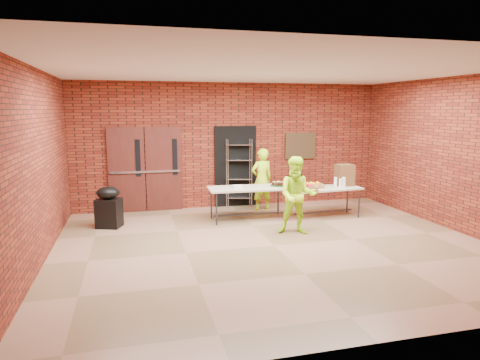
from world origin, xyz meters
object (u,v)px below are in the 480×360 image
(wire_rack, at_px, (239,173))
(covered_grill, at_px, (109,207))
(table_left, at_px, (249,190))
(table_right, at_px, (325,190))
(coffee_dispenser, at_px, (345,175))
(volunteer_man, at_px, (297,196))
(volunteer_woman, at_px, (262,179))

(wire_rack, xyz_separation_m, covered_grill, (-3.21, -1.22, -0.44))
(wire_rack, bearing_deg, table_left, -80.90)
(table_left, distance_m, covered_grill, 3.11)
(table_left, relative_size, table_right, 1.07)
(coffee_dispenser, bearing_deg, table_left, 179.45)
(coffee_dispenser, height_order, volunteer_man, volunteer_man)
(table_left, bearing_deg, covered_grill, 179.82)
(wire_rack, bearing_deg, coffee_dispenser, -17.18)
(table_right, relative_size, coffee_dispenser, 3.41)
(volunteer_woman, bearing_deg, wire_rack, -54.68)
(coffee_dispenser, bearing_deg, volunteer_woman, 153.78)
(wire_rack, relative_size, volunteer_woman, 1.13)
(table_left, bearing_deg, wire_rack, 87.48)
(coffee_dispenser, relative_size, volunteer_woman, 0.33)
(table_right, distance_m, volunteer_man, 1.64)
(table_left, height_order, covered_grill, covered_grill)
(wire_rack, distance_m, volunteer_woman, 0.67)
(table_left, distance_m, table_right, 1.81)
(table_right, relative_size, covered_grill, 1.97)
(table_left, xyz_separation_m, covered_grill, (-3.10, 0.13, -0.25))
(coffee_dispenser, distance_m, volunteer_man, 2.18)
(wire_rack, distance_m, coffee_dispenser, 2.66)
(table_left, height_order, volunteer_man, volunteer_man)
(wire_rack, height_order, coffee_dispenser, wire_rack)
(table_right, relative_size, volunteer_man, 1.11)
(volunteer_woman, bearing_deg, volunteer_man, 82.47)
(wire_rack, distance_m, table_right, 2.29)
(table_right, bearing_deg, covered_grill, 171.56)
(wire_rack, bearing_deg, volunteer_woman, -31.62)
(table_left, distance_m, coffee_dispenser, 2.40)
(table_left, distance_m, volunteer_woman, 1.05)
(table_right, height_order, covered_grill, covered_grill)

